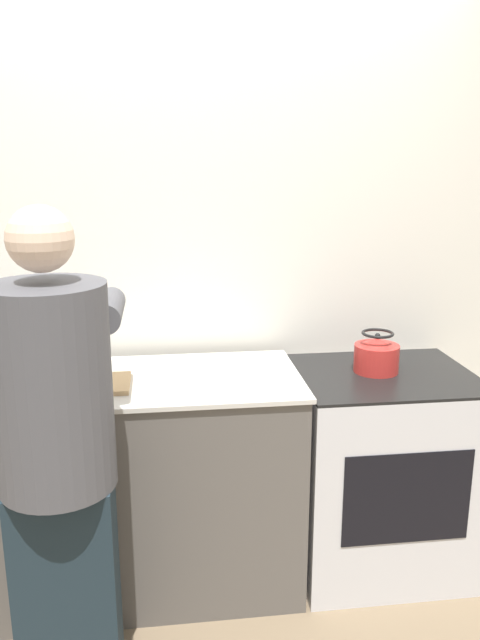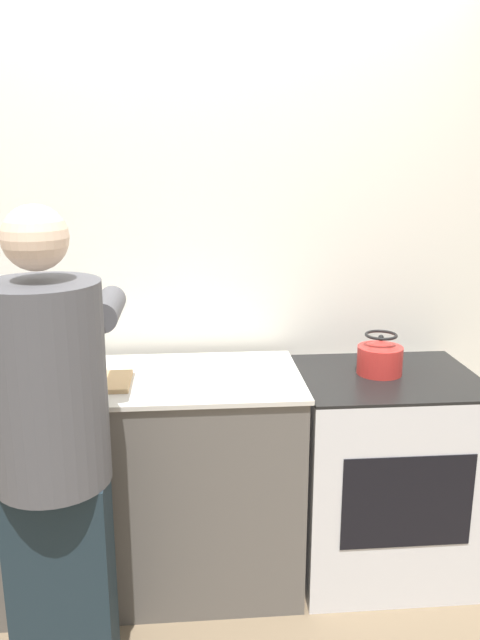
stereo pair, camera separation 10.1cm
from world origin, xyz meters
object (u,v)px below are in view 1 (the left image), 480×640
cutting_board (80,385)px  knife (72,385)px  person (58,450)px  bowl_prep (32,361)px  kettle (377,355)px  oven (379,469)px

cutting_board → knife: knife is taller
person → bowl_prep: size_ratio=11.37×
knife → bowl_prep: size_ratio=1.37×
cutting_board → kettle: size_ratio=1.98×
bowl_prep → oven: bearing=-5.9°
person → bowl_prep: person is taller
oven → cutting_board: bearing=-176.3°
knife → kettle: 1.24m
bowl_prep → kettle: bearing=-4.9°
oven → cutting_board: cutting_board is taller
oven → bowl_prep: bearing=174.1°
cutting_board → knife: 0.04m
kettle → knife: bearing=-173.4°
cutting_board → knife: (-0.03, -0.03, 0.01)m
person → knife: bearing=91.0°
oven → bowl_prep: bowl_prep is taller
person → oven: bearing=23.3°
cutting_board → knife: size_ratio=1.89×
oven → bowl_prep: size_ratio=6.16×
kettle → oven: bearing=-40.5°
oven → kettle: size_ratio=4.72×
person → bowl_prep: (-0.20, 0.69, 0.07)m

